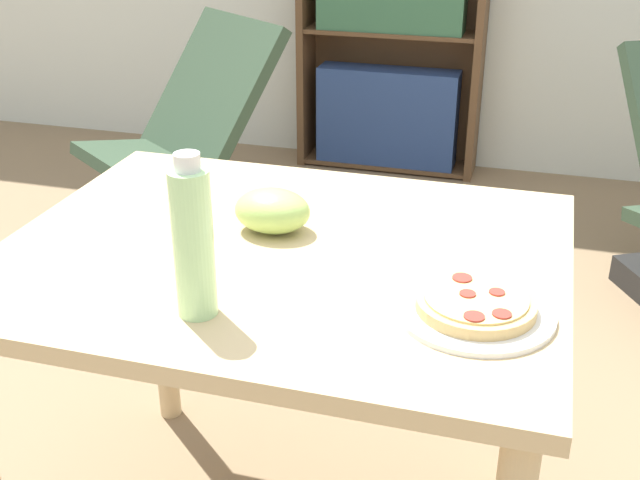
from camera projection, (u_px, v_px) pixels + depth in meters
name	position (u px, v px, depth m)	size (l,w,h in m)	color
dining_table	(284.00, 298.00, 1.60)	(1.08, 0.86, 0.78)	#D1B27F
pizza_on_plate	(475.00, 307.00, 1.32)	(0.26, 0.26, 0.04)	white
grape_bunch	(273.00, 211.00, 1.60)	(0.15, 0.13, 0.09)	#A8CC66
drink_bottle	(193.00, 241.00, 1.27)	(0.07, 0.07, 0.28)	#B7EAA3
lounge_chair_near	(181.00, 173.00, 3.29)	(0.86, 0.95, 0.88)	black
bookshelf	(391.00, 44.00, 3.91)	(0.90, 0.24, 1.38)	brown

